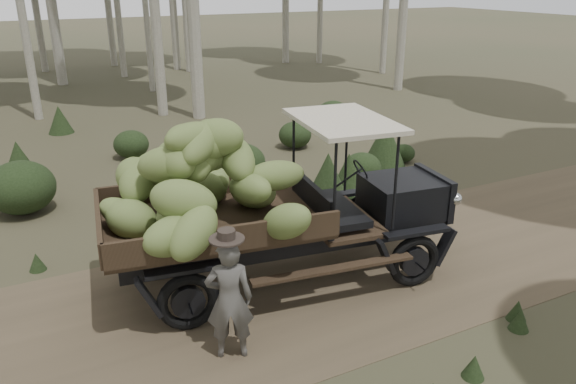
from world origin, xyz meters
name	(u,v)px	position (x,y,z in m)	size (l,w,h in m)	color
ground	(140,329)	(0.00, 0.00, 0.00)	(120.00, 120.00, 0.00)	#473D2B
dirt_track	(140,329)	(0.00, 0.00, 0.00)	(70.00, 4.00, 0.01)	brown
banana_truck	(233,189)	(1.56, 0.43, 1.58)	(5.57, 2.85, 2.69)	black
farmer	(229,298)	(0.89, -1.05, 0.81)	(0.67, 0.55, 1.71)	#4E4B48
undergrowth	(229,342)	(0.71, -1.48, 0.52)	(20.45, 22.50, 1.39)	#233319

